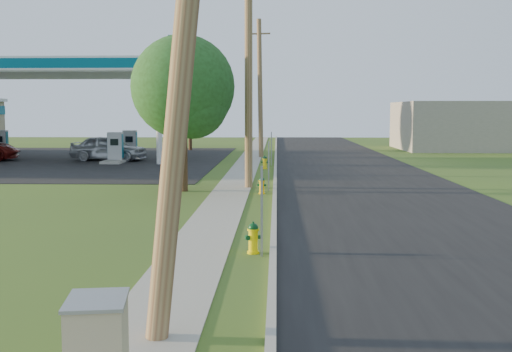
{
  "coord_description": "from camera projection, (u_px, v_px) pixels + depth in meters",
  "views": [
    {
      "loc": [
        0.58,
        -9.64,
        3.17
      ],
      "look_at": [
        0.0,
        8.0,
        1.4
      ],
      "focal_mm": 45.0,
      "sensor_mm": 36.0,
      "label": 1
    }
  ],
  "objects": [
    {
      "name": "ground_plane",
      "position": [
        239.0,
        317.0,
        9.92
      ],
      "size": [
        140.0,
        140.0,
        0.0
      ],
      "primitive_type": "plane",
      "color": "#364E20",
      "rests_on": "ground"
    },
    {
      "name": "road",
      "position": [
        404.0,
        215.0,
        19.72
      ],
      "size": [
        8.0,
        120.0,
        0.02
      ],
      "primitive_type": "cube",
      "color": "black",
      "rests_on": "ground"
    },
    {
      "name": "curb",
      "position": [
        274.0,
        212.0,
        19.85
      ],
      "size": [
        0.15,
        120.0,
        0.15
      ],
      "primitive_type": "cube",
      "color": "#9B998F",
      "rests_on": "ground"
    },
    {
      "name": "sidewalk",
      "position": [
        218.0,
        214.0,
        19.91
      ],
      "size": [
        1.5,
        120.0,
        0.03
      ],
      "primitive_type": "cube",
      "color": "gray",
      "rests_on": "ground"
    },
    {
      "name": "forecourt",
      "position": [
        26.0,
        160.0,
        42.27
      ],
      "size": [
        26.0,
        28.0,
        0.02
      ],
      "primitive_type": "cube",
      "color": "black",
      "rests_on": "ground"
    },
    {
      "name": "utility_pole_mid",
      "position": [
        249.0,
        68.0,
        26.36
      ],
      "size": [
        1.4,
        0.32,
        9.8
      ],
      "color": "brown",
      "rests_on": "ground"
    },
    {
      "name": "utility_pole_far",
      "position": [
        260.0,
        88.0,
        44.27
      ],
      "size": [
        1.4,
        0.32,
        9.5
      ],
      "color": "brown",
      "rests_on": "ground"
    },
    {
      "name": "sign_post_near",
      "position": [
        262.0,
        212.0,
        13.99
      ],
      "size": [
        0.05,
        0.04,
        2.0
      ],
      "primitive_type": "cube",
      "color": "gray",
      "rests_on": "ground"
    },
    {
      "name": "sign_post_mid",
      "position": [
        269.0,
        166.0,
        25.73
      ],
      "size": [
        0.05,
        0.04,
        2.0
      ],
      "primitive_type": "cube",
      "color": "gray",
      "rests_on": "ground"
    },
    {
      "name": "sign_post_far",
      "position": [
        271.0,
        149.0,
        37.86
      ],
      "size": [
        0.05,
        0.04,
        2.0
      ],
      "primitive_type": "cube",
      "color": "gray",
      "rests_on": "ground"
    },
    {
      "name": "gas_canopy",
      "position": [
        53.0,
        70.0,
        41.61
      ],
      "size": [
        18.18,
        9.18,
        6.4
      ],
      "color": "silver",
      "rests_on": "ground"
    },
    {
      "name": "fuel_pump_ne",
      "position": [
        116.0,
        151.0,
        39.99
      ],
      "size": [
        1.2,
        3.2,
        1.9
      ],
      "color": "#9B998F",
      "rests_on": "ground"
    },
    {
      "name": "fuel_pump_sw",
      "position": [
        1.0,
        147.0,
        44.26
      ],
      "size": [
        1.2,
        3.2,
        1.9
      ],
      "color": "#9B998F",
      "rests_on": "ground"
    },
    {
      "name": "fuel_pump_se",
      "position": [
        130.0,
        148.0,
        43.97
      ],
      "size": [
        1.2,
        3.2,
        1.9
      ],
      "color": "#9B998F",
      "rests_on": "ground"
    },
    {
      "name": "price_pylon",
      "position": [
        175.0,
        66.0,
        31.9
      ],
      "size": [
        0.34,
        2.04,
        6.85
      ],
      "color": "gray",
      "rests_on": "ground"
    },
    {
      "name": "distant_building",
      "position": [
        484.0,
        126.0,
        53.89
      ],
      "size": [
        14.0,
        10.0,
        4.0
      ],
      "primitive_type": "cube",
      "color": "gray",
      "rests_on": "ground"
    },
    {
      "name": "tree_verge",
      "position": [
        185.0,
        91.0,
        25.2
      ],
      "size": [
        4.09,
        4.09,
        6.2
      ],
      "color": "#362114",
      "rests_on": "ground"
    },
    {
      "name": "tree_lot",
      "position": [
        191.0,
        90.0,
        52.62
      ],
      "size": [
        5.04,
        5.04,
        7.64
      ],
      "color": "#362114",
      "rests_on": "ground"
    },
    {
      "name": "hydrant_near",
      "position": [
        253.0,
        238.0,
        14.36
      ],
      "size": [
        0.38,
        0.34,
        0.73
      ],
      "color": "yellow",
      "rests_on": "ground"
    },
    {
      "name": "hydrant_mid",
      "position": [
        262.0,
        185.0,
        24.81
      ],
      "size": [
        0.35,
        0.31,
        0.68
      ],
      "color": "#FABA02",
      "rests_on": "ground"
    },
    {
      "name": "hydrant_far",
      "position": [
        265.0,
        162.0,
        35.54
      ],
      "size": [
        0.39,
        0.35,
        0.76
      ],
      "color": "yellow",
      "rests_on": "ground"
    },
    {
      "name": "car_silver",
      "position": [
        109.0,
        148.0,
        41.46
      ],
      "size": [
        5.19,
        2.91,
        1.67
      ],
      "primitive_type": "imported",
      "rotation": [
        0.0,
        0.0,
        1.37
      ],
      "color": "#B8BBC0",
      "rests_on": "ground"
    }
  ]
}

